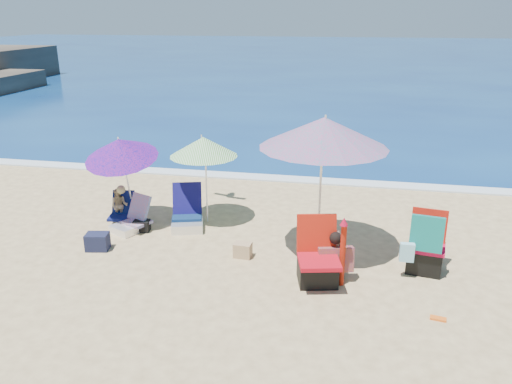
% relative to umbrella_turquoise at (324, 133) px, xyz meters
% --- Properties ---
extents(ground, '(120.00, 120.00, 0.00)m').
position_rel_umbrella_turquoise_xyz_m(ground, '(-0.81, -1.12, -2.17)').
color(ground, '#D8BC84').
rests_on(ground, ground).
extents(sea, '(120.00, 80.00, 0.12)m').
position_rel_umbrella_turquoise_xyz_m(sea, '(-0.81, 43.88, -2.22)').
color(sea, navy).
rests_on(sea, ground).
extents(foam, '(120.00, 0.50, 0.04)m').
position_rel_umbrella_turquoise_xyz_m(foam, '(-0.81, 3.98, -2.15)').
color(foam, white).
rests_on(foam, ground).
extents(umbrella_turquoise, '(2.16, 2.16, 2.47)m').
position_rel_umbrella_turquoise_xyz_m(umbrella_turquoise, '(0.00, 0.00, 0.00)').
color(umbrella_turquoise, silver).
rests_on(umbrella_turquoise, ground).
extents(umbrella_striped, '(1.49, 1.49, 1.78)m').
position_rel_umbrella_turquoise_xyz_m(umbrella_striped, '(-2.38, 1.01, -0.61)').
color(umbrella_striped, white).
rests_on(umbrella_striped, ground).
extents(umbrella_blue, '(1.42, 1.47, 1.93)m').
position_rel_umbrella_turquoise_xyz_m(umbrella_blue, '(-3.88, 0.48, -0.59)').
color(umbrella_blue, white).
rests_on(umbrella_blue, ground).
extents(furled_umbrella, '(0.12, 0.14, 1.16)m').
position_rel_umbrella_turquoise_xyz_m(furled_umbrella, '(0.43, -1.10, -1.54)').
color(furled_umbrella, '#A21D0B').
rests_on(furled_umbrella, ground).
extents(chair_navy, '(0.79, 0.96, 0.82)m').
position_rel_umbrella_turquoise_xyz_m(chair_navy, '(-2.64, 0.61, -1.95)').
color(chair_navy, '#0E274E').
rests_on(chair_navy, ground).
extents(chair_rainbow, '(0.80, 0.82, 0.67)m').
position_rel_umbrella_turquoise_xyz_m(chair_rainbow, '(-3.66, 0.23, -1.99)').
color(chair_rainbow, '#E87352').
rests_on(chair_rainbow, ground).
extents(camp_chair_left, '(0.76, 0.85, 1.08)m').
position_rel_umbrella_turquoise_xyz_m(camp_chair_left, '(0.06, -1.09, -1.85)').
color(camp_chair_left, red).
rests_on(camp_chair_left, ground).
extents(camp_chair_right, '(0.77, 0.73, 1.05)m').
position_rel_umbrella_turquoise_xyz_m(camp_chair_right, '(1.74, -0.38, -1.79)').
color(camp_chair_right, '#C00D38').
rests_on(camp_chair_right, ground).
extents(person_center, '(0.61, 0.61, 0.82)m').
position_rel_umbrella_turquoise_xyz_m(person_center, '(0.30, -0.86, -1.77)').
color(person_center, tan).
rests_on(person_center, ground).
extents(person_left, '(0.49, 0.61, 0.80)m').
position_rel_umbrella_turquoise_xyz_m(person_left, '(-4.04, 0.58, -1.81)').
color(person_left, tan).
rests_on(person_left, ground).
extents(bag_navy_a, '(0.44, 0.35, 0.31)m').
position_rel_umbrella_turquoise_xyz_m(bag_navy_a, '(-3.91, -0.66, -2.02)').
color(bag_navy_a, '#181C36').
rests_on(bag_navy_a, ground).
extents(bag_black_a, '(0.33, 0.25, 0.22)m').
position_rel_umbrella_turquoise_xyz_m(bag_black_a, '(-3.46, 0.25, -2.06)').
color(bag_black_a, black).
rests_on(bag_black_a, ground).
extents(bag_tan, '(0.31, 0.23, 0.26)m').
position_rel_umbrella_turquoise_xyz_m(bag_tan, '(-1.28, -0.45, -2.04)').
color(bag_tan, tan).
rests_on(bag_tan, ground).
extents(orange_item, '(0.23, 0.14, 0.03)m').
position_rel_umbrella_turquoise_xyz_m(orange_item, '(1.80, -1.80, -2.16)').
color(orange_item, orange).
rests_on(orange_item, ground).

